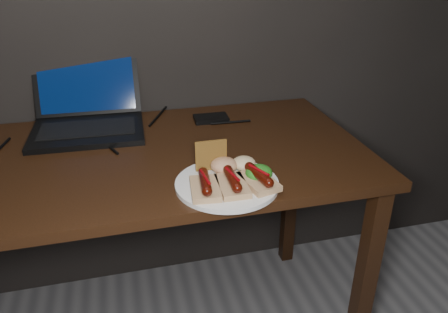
% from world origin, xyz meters
% --- Properties ---
extents(desk, '(1.40, 0.70, 0.75)m').
position_xyz_m(desk, '(0.00, 1.38, 0.66)').
color(desk, '#331A0C').
rests_on(desk, ground).
extents(laptop, '(0.37, 0.36, 0.25)m').
position_xyz_m(laptop, '(-0.13, 1.63, 0.80)').
color(laptop, black).
rests_on(laptop, desk).
extents(hard_drive, '(0.12, 0.07, 0.02)m').
position_xyz_m(hard_drive, '(0.29, 1.58, 0.76)').
color(hard_drive, black).
rests_on(hard_drive, desk).
extents(desk_cables, '(0.83, 0.39, 0.01)m').
position_xyz_m(desk_cables, '(-0.02, 1.55, 0.75)').
color(desk_cables, black).
rests_on(desk_cables, desk).
extents(plate, '(0.32, 0.32, 0.01)m').
position_xyz_m(plate, '(0.23, 1.13, 0.76)').
color(plate, white).
rests_on(plate, desk).
extents(bread_sausage_left, '(0.08, 0.12, 0.04)m').
position_xyz_m(bread_sausage_left, '(0.16, 1.10, 0.78)').
color(bread_sausage_left, tan).
rests_on(bread_sausage_left, plate).
extents(bread_sausage_center, '(0.07, 0.12, 0.04)m').
position_xyz_m(bread_sausage_center, '(0.23, 1.09, 0.78)').
color(bread_sausage_center, tan).
rests_on(bread_sausage_center, plate).
extents(bread_sausage_right, '(0.09, 0.13, 0.04)m').
position_xyz_m(bread_sausage_right, '(0.30, 1.10, 0.78)').
color(bread_sausage_right, tan).
rests_on(bread_sausage_right, plate).
extents(crispbread, '(0.09, 0.01, 0.08)m').
position_xyz_m(crispbread, '(0.20, 1.21, 0.80)').
color(crispbread, '#9F6B2B').
rests_on(crispbread, plate).
extents(salad_greens, '(0.07, 0.07, 0.04)m').
position_xyz_m(salad_greens, '(0.31, 1.12, 0.78)').
color(salad_greens, '#145A12').
rests_on(salad_greens, plate).
extents(salsa_mound, '(0.07, 0.07, 0.04)m').
position_xyz_m(salsa_mound, '(0.23, 1.18, 0.78)').
color(salsa_mound, '#A02C10').
rests_on(salsa_mound, plate).
extents(coleslaw_mound, '(0.06, 0.06, 0.04)m').
position_xyz_m(coleslaw_mound, '(0.29, 1.19, 0.78)').
color(coleslaw_mound, silver).
rests_on(coleslaw_mound, plate).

